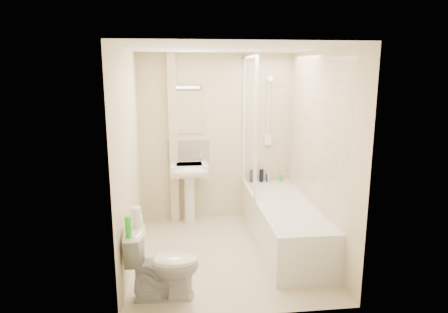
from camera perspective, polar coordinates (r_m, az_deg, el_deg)
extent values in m
plane|color=beige|center=(4.96, 0.39, -13.69)|extent=(2.50, 2.50, 0.00)
cube|color=beige|center=(5.78, -1.09, 2.63)|extent=(2.20, 0.02, 2.40)
cube|color=beige|center=(4.56, -13.44, -0.34)|extent=(0.02, 2.50, 2.40)
cube|color=beige|center=(4.81, 13.52, 0.31)|extent=(0.02, 2.50, 2.40)
cube|color=white|center=(4.46, 0.44, 15.24)|extent=(2.20, 2.50, 0.02)
cube|color=beige|center=(5.85, 6.27, 4.91)|extent=(0.70, 0.01, 1.75)
cube|color=beige|center=(4.96, 12.74, 3.34)|extent=(0.01, 2.10, 1.75)
cube|color=beige|center=(5.69, -7.26, 2.39)|extent=(0.12, 0.12, 2.40)
cube|color=beige|center=(5.78, -5.09, 0.86)|extent=(0.60, 0.02, 0.30)
cube|color=white|center=(5.69, -5.20, 6.29)|extent=(0.46, 0.01, 0.60)
cube|color=silver|center=(5.64, -5.27, 10.01)|extent=(0.42, 0.07, 0.07)
cube|color=white|center=(5.16, 8.53, -9.41)|extent=(0.70, 2.10, 0.55)
cube|color=white|center=(5.08, 8.61, -7.10)|extent=(0.56, 1.96, 0.05)
cube|color=white|center=(5.35, 3.64, 4.54)|extent=(0.01, 0.90, 1.80)
cube|color=white|center=(5.77, 2.89, 5.12)|extent=(0.04, 0.04, 1.80)
cube|color=white|center=(4.92, 4.57, 3.82)|extent=(0.04, 0.04, 1.80)
cube|color=white|center=(5.31, 3.78, 13.99)|extent=(0.04, 0.90, 0.04)
cube|color=white|center=(5.54, 3.52, -4.51)|extent=(0.04, 0.90, 0.03)
cylinder|color=white|center=(5.81, 6.35, 6.10)|extent=(0.02, 0.02, 0.90)
cylinder|color=white|center=(5.88, 6.24, 1.74)|extent=(0.05, 0.05, 0.02)
cylinder|color=white|center=(5.78, 6.46, 10.54)|extent=(0.05, 0.05, 0.02)
cylinder|color=white|center=(5.72, 6.61, 10.81)|extent=(0.08, 0.11, 0.11)
cube|color=white|center=(5.86, 6.27, 2.40)|extent=(0.10, 0.05, 0.14)
cylinder|color=white|center=(5.78, 6.22, 6.57)|extent=(0.01, 0.13, 0.84)
cylinder|color=white|center=(5.80, -4.92, -6.07)|extent=(0.15, 0.15, 0.70)
cube|color=white|center=(5.64, -5.00, -1.84)|extent=(0.52, 0.40, 0.16)
ellipsoid|color=white|center=(5.48, -4.94, -2.27)|extent=(0.52, 0.22, 0.16)
cube|color=silver|center=(5.63, -5.01, -1.25)|extent=(0.36, 0.26, 0.04)
cylinder|color=white|center=(5.72, -6.75, -0.36)|extent=(0.03, 0.03, 0.10)
cylinder|color=white|center=(5.73, -3.36, -0.27)|extent=(0.03, 0.03, 0.10)
sphere|color=white|center=(5.71, -6.76, 0.18)|extent=(0.04, 0.04, 0.04)
sphere|color=white|center=(5.71, -3.37, 0.26)|extent=(0.04, 0.04, 0.04)
cylinder|color=black|center=(5.88, 3.96, -2.80)|extent=(0.06, 0.06, 0.18)
cylinder|color=silver|center=(5.89, 4.19, -2.87)|extent=(0.05, 0.05, 0.17)
cylinder|color=black|center=(5.91, 5.36, -2.72)|extent=(0.06, 0.06, 0.19)
cylinder|color=navy|center=(5.94, 6.26, -3.04)|extent=(0.06, 0.06, 0.11)
cylinder|color=beige|center=(5.93, 6.37, -2.84)|extent=(0.06, 0.06, 0.16)
cylinder|color=green|center=(5.99, 8.13, -3.07)|extent=(0.06, 0.06, 0.09)
imported|color=white|center=(4.01, -8.67, -14.87)|extent=(0.47, 0.73, 0.70)
cylinder|color=white|center=(3.96, -12.25, -9.04)|extent=(0.10, 0.10, 0.11)
cylinder|color=white|center=(3.91, -12.47, -7.73)|extent=(0.10, 0.10, 0.09)
cylinder|color=green|center=(3.73, -13.54, -9.74)|extent=(0.06, 0.06, 0.19)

